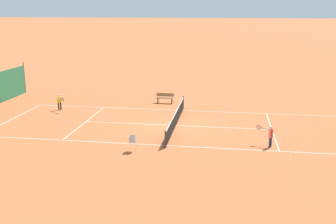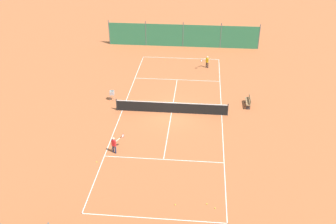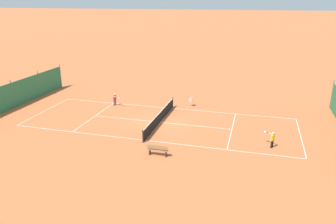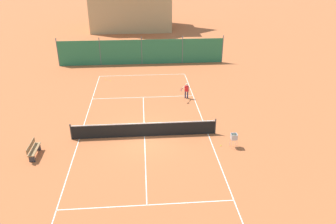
{
  "view_description": "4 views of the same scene",
  "coord_description": "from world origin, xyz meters",
  "px_view_note": "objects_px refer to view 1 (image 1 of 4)",
  "views": [
    {
      "loc": [
        25.48,
        3.32,
        7.76
      ],
      "look_at": [
        -0.79,
        -0.66,
        0.72
      ],
      "focal_mm": 42.0,
      "sensor_mm": 36.0,
      "label": 1
    },
    {
      "loc": [
        -2.3,
        27.84,
        16.1
      ],
      "look_at": [
        0.07,
        2.33,
        1.4
      ],
      "focal_mm": 42.0,
      "sensor_mm": 36.0,
      "label": 2
    },
    {
      "loc": [
        -26.3,
        -8.03,
        10.57
      ],
      "look_at": [
        -1.16,
        -1.08,
        1.47
      ],
      "focal_mm": 35.0,
      "sensor_mm": 36.0,
      "label": 3
    },
    {
      "loc": [
        0.02,
        -18.22,
        10.42
      ],
      "look_at": [
        1.66,
        1.91,
        0.75
      ],
      "focal_mm": 35.0,
      "sensor_mm": 36.0,
      "label": 4
    }
  ],
  "objects_px": {
    "tennis_ball_alley_right": "(139,147)",
    "ball_hopper": "(133,140)",
    "courtside_bench": "(165,98)",
    "tennis_net": "(176,118)",
    "tennis_ball_near_corner": "(329,118)",
    "tennis_ball_service_box": "(326,120)",
    "player_near_service": "(270,135)",
    "player_far_service": "(60,101)",
    "tennis_ball_far_corner": "(336,127)",
    "tennis_ball_mid_court": "(294,154)",
    "tennis_ball_by_net_left": "(12,125)"
  },
  "relations": [
    {
      "from": "tennis_ball_mid_court",
      "to": "tennis_ball_near_corner",
      "type": "bearing_deg",
      "value": 155.03
    },
    {
      "from": "player_far_service",
      "to": "courtside_bench",
      "type": "height_order",
      "value": "player_far_service"
    },
    {
      "from": "tennis_net",
      "to": "player_far_service",
      "type": "bearing_deg",
      "value": -106.37
    },
    {
      "from": "tennis_net",
      "to": "player_near_service",
      "type": "bearing_deg",
      "value": 59.65
    },
    {
      "from": "tennis_ball_service_box",
      "to": "tennis_ball_by_net_left",
      "type": "bearing_deg",
      "value": -78.09
    },
    {
      "from": "player_far_service",
      "to": "tennis_ball_far_corner",
      "type": "xyz_separation_m",
      "value": [
        1.68,
        20.28,
        -0.69
      ]
    },
    {
      "from": "ball_hopper",
      "to": "player_far_service",
      "type": "bearing_deg",
      "value": -135.98
    },
    {
      "from": "tennis_ball_service_box",
      "to": "ball_hopper",
      "type": "height_order",
      "value": "ball_hopper"
    },
    {
      "from": "player_far_service",
      "to": "courtside_bench",
      "type": "distance_m",
      "value": 8.56
    },
    {
      "from": "courtside_bench",
      "to": "player_near_service",
      "type": "bearing_deg",
      "value": 38.0
    },
    {
      "from": "ball_hopper",
      "to": "tennis_ball_alley_right",
      "type": "bearing_deg",
      "value": 167.6
    },
    {
      "from": "tennis_ball_near_corner",
      "to": "tennis_ball_service_box",
      "type": "relative_size",
      "value": 1.0
    },
    {
      "from": "tennis_net",
      "to": "player_far_service",
      "type": "height_order",
      "value": "player_far_service"
    },
    {
      "from": "tennis_ball_service_box",
      "to": "ball_hopper",
      "type": "xyz_separation_m",
      "value": [
        8.27,
        -12.22,
        0.62
      ]
    },
    {
      "from": "player_near_service",
      "to": "courtside_bench",
      "type": "xyz_separation_m",
      "value": [
        -9.8,
        -7.66,
        -0.29
      ]
    },
    {
      "from": "tennis_net",
      "to": "tennis_ball_near_corner",
      "type": "height_order",
      "value": "tennis_net"
    },
    {
      "from": "tennis_ball_by_net_left",
      "to": "tennis_ball_service_box",
      "type": "distance_m",
      "value": 22.12
    },
    {
      "from": "tennis_ball_by_net_left",
      "to": "tennis_ball_mid_court",
      "type": "xyz_separation_m",
      "value": [
        2.85,
        18.27,
        0.0
      ]
    },
    {
      "from": "tennis_net",
      "to": "ball_hopper",
      "type": "height_order",
      "value": "tennis_net"
    },
    {
      "from": "tennis_net",
      "to": "tennis_ball_near_corner",
      "type": "relative_size",
      "value": 139.09
    },
    {
      "from": "tennis_net",
      "to": "player_far_service",
      "type": "distance_m",
      "value": 9.95
    },
    {
      "from": "tennis_ball_mid_court",
      "to": "player_far_service",
      "type": "bearing_deg",
      "value": -113.5
    },
    {
      "from": "tennis_ball_by_net_left",
      "to": "tennis_ball_service_box",
      "type": "height_order",
      "value": "same"
    },
    {
      "from": "tennis_ball_alley_right",
      "to": "tennis_ball_service_box",
      "type": "bearing_deg",
      "value": 122.07
    },
    {
      "from": "player_far_service",
      "to": "ball_hopper",
      "type": "height_order",
      "value": "player_far_service"
    },
    {
      "from": "tennis_ball_near_corner",
      "to": "courtside_bench",
      "type": "relative_size",
      "value": 0.04
    },
    {
      "from": "tennis_ball_by_net_left",
      "to": "tennis_ball_near_corner",
      "type": "bearing_deg",
      "value": 102.93
    },
    {
      "from": "tennis_ball_alley_right",
      "to": "courtside_bench",
      "type": "height_order",
      "value": "courtside_bench"
    },
    {
      "from": "courtside_bench",
      "to": "tennis_net",
      "type": "bearing_deg",
      "value": 15.45
    },
    {
      "from": "tennis_net",
      "to": "tennis_ball_far_corner",
      "type": "height_order",
      "value": "tennis_net"
    },
    {
      "from": "courtside_bench",
      "to": "tennis_ball_service_box",
      "type": "bearing_deg",
      "value": 74.59
    },
    {
      "from": "tennis_ball_mid_court",
      "to": "tennis_net",
      "type": "bearing_deg",
      "value": -121.95
    },
    {
      "from": "tennis_ball_far_corner",
      "to": "tennis_ball_mid_court",
      "type": "relative_size",
      "value": 1.0
    },
    {
      "from": "player_far_service",
      "to": "tennis_ball_mid_court",
      "type": "distance_m",
      "value": 18.2
    },
    {
      "from": "player_far_service",
      "to": "ball_hopper",
      "type": "relative_size",
      "value": 1.4
    },
    {
      "from": "tennis_ball_service_box",
      "to": "tennis_ball_far_corner",
      "type": "bearing_deg",
      "value": 6.94
    },
    {
      "from": "player_far_service",
      "to": "tennis_ball_by_net_left",
      "type": "bearing_deg",
      "value": -19.87
    },
    {
      "from": "tennis_ball_far_corner",
      "to": "tennis_ball_mid_court",
      "type": "xyz_separation_m",
      "value": [
        5.58,
        -3.6,
        0.0
      ]
    },
    {
      "from": "tennis_ball_near_corner",
      "to": "courtside_bench",
      "type": "xyz_separation_m",
      "value": [
        -2.91,
        -12.56,
        0.42
      ]
    },
    {
      "from": "tennis_ball_alley_right",
      "to": "tennis_ball_far_corner",
      "type": "relative_size",
      "value": 1.0
    },
    {
      "from": "tennis_net",
      "to": "player_near_service",
      "type": "height_order",
      "value": "player_near_service"
    },
    {
      "from": "player_far_service",
      "to": "tennis_ball_alley_right",
      "type": "xyz_separation_m",
      "value": [
        7.4,
        7.99,
        -0.69
      ]
    },
    {
      "from": "player_far_service",
      "to": "tennis_ball_far_corner",
      "type": "bearing_deg",
      "value": 85.27
    },
    {
      "from": "tennis_ball_service_box",
      "to": "ball_hopper",
      "type": "bearing_deg",
      "value": -55.93
    },
    {
      "from": "tennis_ball_near_corner",
      "to": "tennis_ball_service_box",
      "type": "xyz_separation_m",
      "value": [
        0.47,
        -0.3,
        0.0
      ]
    },
    {
      "from": "player_near_service",
      "to": "tennis_ball_service_box",
      "type": "height_order",
      "value": "player_near_service"
    },
    {
      "from": "tennis_ball_alley_right",
      "to": "ball_hopper",
      "type": "xyz_separation_m",
      "value": [
        0.7,
        -0.15,
        0.62
      ]
    },
    {
      "from": "tennis_ball_far_corner",
      "to": "courtside_bench",
      "type": "distance_m",
      "value": 13.54
    },
    {
      "from": "tennis_ball_alley_right",
      "to": "tennis_ball_near_corner",
      "type": "bearing_deg",
      "value": 123.01
    },
    {
      "from": "player_near_service",
      "to": "tennis_ball_alley_right",
      "type": "relative_size",
      "value": 19.24
    }
  ]
}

